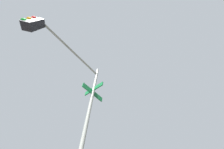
{
  "coord_description": "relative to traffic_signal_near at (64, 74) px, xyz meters",
  "views": [
    {
      "loc": [
        -7.09,
        -3.45,
        1.73
      ],
      "look_at": [
        -7.47,
        -5.09,
        4.08
      ],
      "focal_mm": 16.19,
      "sensor_mm": 36.0,
      "label": 1
    }
  ],
  "objects": [
    {
      "name": "traffic_signal_near",
      "position": [
        0.0,
        0.0,
        0.0
      ],
      "size": [
        2.95,
        2.49,
        6.26
      ],
      "color": "slate",
      "rests_on": "ground_plane"
    }
  ]
}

